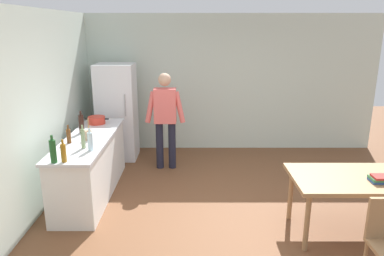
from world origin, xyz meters
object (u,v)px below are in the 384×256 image
Objects in this scene: utensil_jar at (87,135)px; bottle_beer_brown at (68,136)px; book_stack at (380,179)px; refrigerator at (116,112)px; person at (164,115)px; bottle_wine_dark at (80,124)px; bottle_oil_amber at (63,153)px; dining_table at (350,183)px; bottle_water_clear at (89,141)px; bottle_wine_green at (52,151)px; cooking_pot at (96,120)px; bottle_vinegar_tall at (82,138)px.

bottle_beer_brown is at bearing -149.69° from utensil_jar.
bottle_beer_brown is 1.08× the size of book_stack.
bottle_beer_brown is at bearing -98.71° from refrigerator.
person reaches higher than bottle_wine_dark.
book_stack is (3.68, -0.24, -0.23)m from bottle_oil_amber.
dining_table is 3.51m from utensil_jar.
bottle_wine_green is at bearing -126.20° from bottle_water_clear.
book_stack is (3.83, -1.46, -0.26)m from bottle_wine_dark.
bottle_water_clear is at bearing -87.54° from refrigerator.
bottle_wine_green is 1.13× the size of bottle_water_clear.
bottle_water_clear is (0.15, -0.44, 0.05)m from utensil_jar.
cooking_pot is 0.91m from utensil_jar.
person is at bearing 60.43° from bottle_wine_green.
dining_table is (2.35, -2.15, -0.31)m from person.
utensil_jar reaches higher than bottle_oil_amber.
utensil_jar is 1.33× the size of book_stack.
bottle_beer_brown is (-1.24, -1.33, 0.03)m from person.
refrigerator is 6.00× the size of bottle_water_clear.
utensil_jar is at bearing 109.24° from bottle_water_clear.
person reaches higher than cooking_pot.
bottle_water_clear is at bearing 63.48° from bottle_oil_amber.
bottle_beer_brown is at bearing 94.86° from bottle_wine_green.
utensil_jar is at bearing 163.19° from book_stack.
cooking_pot is at bearing 151.89° from dining_table.
bottle_beer_brown reaches higher than cooking_pot.
person is 6.07× the size of bottle_oil_amber.
bottle_water_clear is 1.15× the size of bottle_beer_brown.
utensil_jar reaches higher than bottle_beer_brown.
dining_table is at bearing -42.41° from person.
bottle_oil_amber is 1.22m from bottle_wine_dark.
bottle_vinegar_tall is 0.15m from bottle_water_clear.
bottle_beer_brown is at bearing 141.25° from bottle_water_clear.
person reaches higher than bottle_vinegar_tall.
bottle_wine_green is at bearing -94.90° from refrigerator.
cooking_pot is (-0.17, -0.85, 0.06)m from refrigerator.
bottle_oil_amber is (-0.11, -2.60, 0.12)m from refrigerator.
book_stack is (3.63, -1.10, -0.19)m from utensil_jar.
bottle_wine_dark is 4.10m from book_stack.
bottle_wine_dark is (-0.26, -1.39, 0.15)m from refrigerator.
bottle_wine_dark reaches higher than utensil_jar.
bottle_water_clear is at bearing 53.80° from bottle_wine_green.
cooking_pot is at bearing 88.18° from bottle_wine_green.
bottle_vinegar_tall is (0.23, -0.71, -0.01)m from bottle_wine_dark.
utensil_jar is at bearing 30.31° from bottle_beer_brown.
bottle_vinegar_tall is 1.33× the size of book_stack.
bottle_wine_dark is at bearing 159.73° from dining_table.
cooking_pot is at bearing 91.85° from bottle_oil_amber.
person is at bearing 138.83° from book_stack.
book_stack is (3.86, -0.96, -0.22)m from bottle_beer_brown.
utensil_jar is 0.94× the size of bottle_wine_green.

